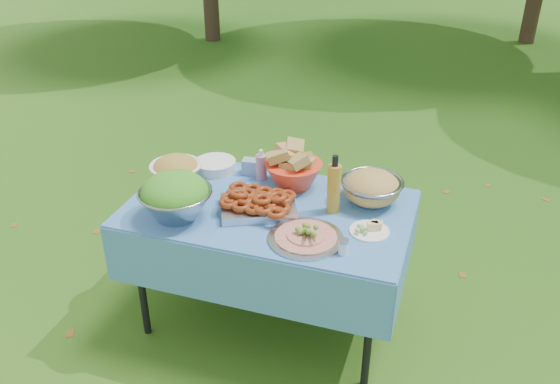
{
  "coord_description": "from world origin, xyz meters",
  "views": [
    {
      "loc": [
        0.89,
        -2.49,
        2.34
      ],
      "look_at": [
        0.06,
        0.0,
        0.86
      ],
      "focal_mm": 38.0,
      "sensor_mm": 36.0,
      "label": 1
    }
  ],
  "objects_px": {
    "pasta_bowl_steel": "(372,187)",
    "charcuterie_platter": "(306,232)",
    "plate_stack": "(215,165)",
    "picnic_table": "(269,266)",
    "bread_bowl": "(294,169)",
    "oil_bottle": "(334,184)",
    "salad_bowl": "(175,196)"
  },
  "relations": [
    {
      "from": "picnic_table",
      "to": "salad_bowl",
      "type": "distance_m",
      "value": 0.69
    },
    {
      "from": "picnic_table",
      "to": "pasta_bowl_steel",
      "type": "distance_m",
      "value": 0.72
    },
    {
      "from": "charcuterie_platter",
      "to": "pasta_bowl_steel",
      "type": "bearing_deg",
      "value": 63.34
    },
    {
      "from": "charcuterie_platter",
      "to": "oil_bottle",
      "type": "distance_m",
      "value": 0.32
    },
    {
      "from": "pasta_bowl_steel",
      "to": "charcuterie_platter",
      "type": "relative_size",
      "value": 0.9
    },
    {
      "from": "picnic_table",
      "to": "plate_stack",
      "type": "relative_size",
      "value": 6.17
    },
    {
      "from": "plate_stack",
      "to": "oil_bottle",
      "type": "bearing_deg",
      "value": -17.22
    },
    {
      "from": "plate_stack",
      "to": "pasta_bowl_steel",
      "type": "distance_m",
      "value": 0.93
    },
    {
      "from": "bread_bowl",
      "to": "oil_bottle",
      "type": "xyz_separation_m",
      "value": [
        0.27,
        -0.2,
        0.05
      ]
    },
    {
      "from": "picnic_table",
      "to": "pasta_bowl_steel",
      "type": "height_order",
      "value": "pasta_bowl_steel"
    },
    {
      "from": "plate_stack",
      "to": "oil_bottle",
      "type": "height_order",
      "value": "oil_bottle"
    },
    {
      "from": "picnic_table",
      "to": "charcuterie_platter",
      "type": "relative_size",
      "value": 4.02
    },
    {
      "from": "bread_bowl",
      "to": "oil_bottle",
      "type": "distance_m",
      "value": 0.34
    },
    {
      "from": "salad_bowl",
      "to": "pasta_bowl_steel",
      "type": "height_order",
      "value": "salad_bowl"
    },
    {
      "from": "bread_bowl",
      "to": "salad_bowl",
      "type": "bearing_deg",
      "value": -132.75
    },
    {
      "from": "bread_bowl",
      "to": "pasta_bowl_steel",
      "type": "relative_size",
      "value": 0.97
    },
    {
      "from": "charcuterie_platter",
      "to": "plate_stack",
      "type": "bearing_deg",
      "value": 142.81
    },
    {
      "from": "picnic_table",
      "to": "plate_stack",
      "type": "xyz_separation_m",
      "value": [
        -0.43,
        0.3,
        0.41
      ]
    },
    {
      "from": "pasta_bowl_steel",
      "to": "charcuterie_platter",
      "type": "height_order",
      "value": "pasta_bowl_steel"
    },
    {
      "from": "picnic_table",
      "to": "bread_bowl",
      "type": "xyz_separation_m",
      "value": [
        0.06,
        0.26,
        0.49
      ]
    },
    {
      "from": "salad_bowl",
      "to": "charcuterie_platter",
      "type": "xyz_separation_m",
      "value": [
        0.67,
        0.01,
        -0.08
      ]
    },
    {
      "from": "picnic_table",
      "to": "plate_stack",
      "type": "height_order",
      "value": "plate_stack"
    },
    {
      "from": "charcuterie_platter",
      "to": "oil_bottle",
      "type": "bearing_deg",
      "value": 78.72
    },
    {
      "from": "picnic_table",
      "to": "bread_bowl",
      "type": "relative_size",
      "value": 4.61
    },
    {
      "from": "salad_bowl",
      "to": "plate_stack",
      "type": "relative_size",
      "value": 1.55
    },
    {
      "from": "charcuterie_platter",
      "to": "oil_bottle",
      "type": "xyz_separation_m",
      "value": [
        0.06,
        0.3,
        0.12
      ]
    },
    {
      "from": "plate_stack",
      "to": "bread_bowl",
      "type": "xyz_separation_m",
      "value": [
        0.49,
        -0.04,
        0.08
      ]
    },
    {
      "from": "oil_bottle",
      "to": "plate_stack",
      "type": "bearing_deg",
      "value": 162.78
    },
    {
      "from": "picnic_table",
      "to": "plate_stack",
      "type": "distance_m",
      "value": 0.67
    },
    {
      "from": "charcuterie_platter",
      "to": "oil_bottle",
      "type": "relative_size",
      "value": 1.15
    },
    {
      "from": "charcuterie_platter",
      "to": "picnic_table",
      "type": "bearing_deg",
      "value": 139.54
    },
    {
      "from": "plate_stack",
      "to": "oil_bottle",
      "type": "xyz_separation_m",
      "value": [
        0.76,
        -0.24,
        0.13
      ]
    }
  ]
}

